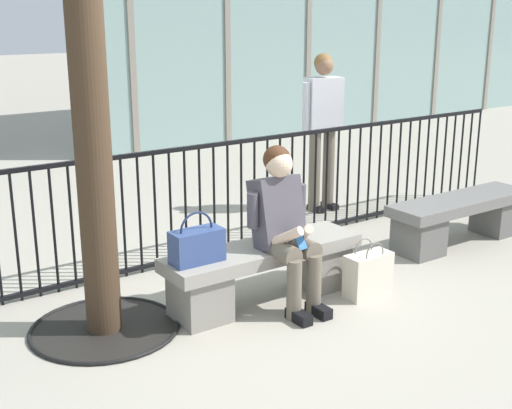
{
  "coord_description": "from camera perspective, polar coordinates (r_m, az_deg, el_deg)",
  "views": [
    {
      "loc": [
        -2.81,
        -3.96,
        2.17
      ],
      "look_at": [
        0.0,
        0.1,
        0.75
      ],
      "focal_mm": 48.04,
      "sensor_mm": 36.0,
      "label": 1
    }
  ],
  "objects": [
    {
      "name": "ground_plane",
      "position": [
        5.32,
        0.62,
        -8.03
      ],
      "size": [
        60.0,
        60.0,
        0.0
      ],
      "primitive_type": "plane",
      "color": "#A8A091"
    },
    {
      "name": "stone_bench",
      "position": [
        5.22,
        0.63,
        -5.31
      ],
      "size": [
        1.6,
        0.44,
        0.45
      ],
      "color": "gray",
      "rests_on": "ground"
    },
    {
      "name": "seated_person_with_phone",
      "position": [
        5.04,
        2.36,
        -1.51
      ],
      "size": [
        0.52,
        0.66,
        1.21
      ],
      "color": "#6B6051",
      "rests_on": "ground"
    },
    {
      "name": "handbag_on_bench",
      "position": [
        4.81,
        -4.95,
        -3.38
      ],
      "size": [
        0.37,
        0.18,
        0.37
      ],
      "color": "#33477F",
      "rests_on": "stone_bench"
    },
    {
      "name": "shopping_bag",
      "position": [
        5.42,
        9.31,
        -5.75
      ],
      "size": [
        0.38,
        0.18,
        0.46
      ],
      "color": "beige",
      "rests_on": "ground"
    },
    {
      "name": "bystander_at_railing",
      "position": [
        7.49,
        5.59,
        7.0
      ],
      "size": [
        0.55,
        0.3,
        1.71
      ],
      "color": "#6B6051",
      "rests_on": "ground"
    },
    {
      "name": "plaza_railing",
      "position": [
        5.99,
        -5.29,
        0.07
      ],
      "size": [
        7.72,
        0.04,
        1.04
      ],
      "color": "black",
      "rests_on": "ground"
    },
    {
      "name": "stone_bench_far",
      "position": [
        6.78,
        16.63,
        -0.9
      ],
      "size": [
        1.6,
        0.44,
        0.45
      ],
      "color": "slate",
      "rests_on": "ground"
    }
  ]
}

